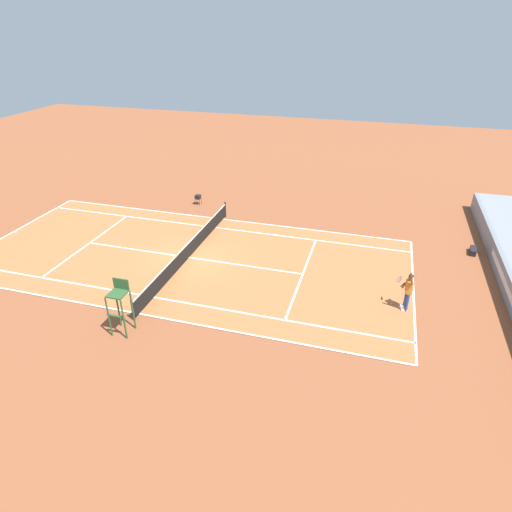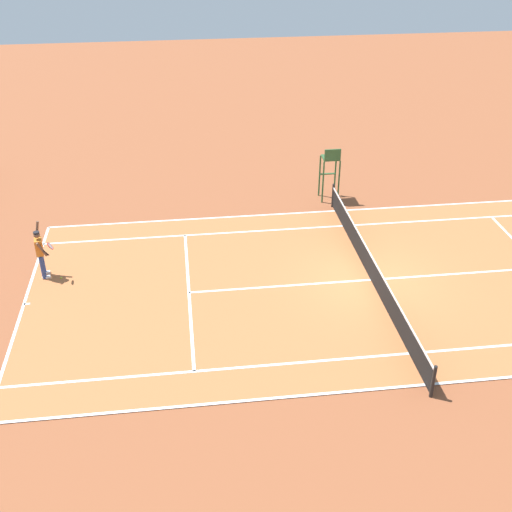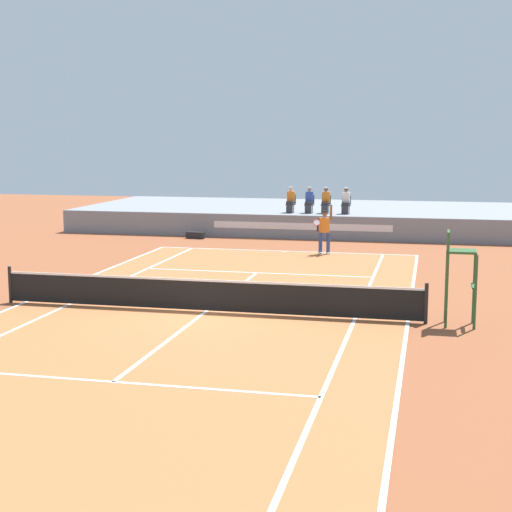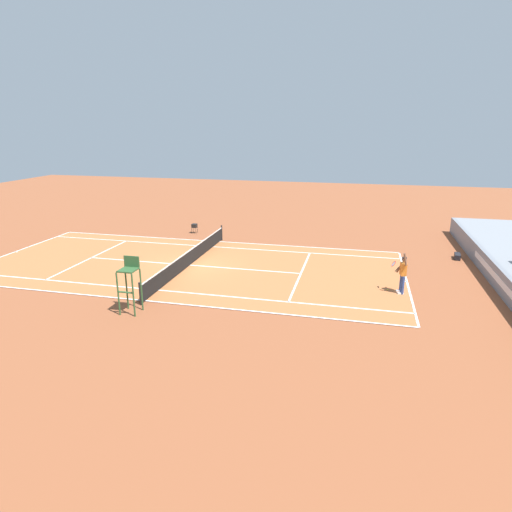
# 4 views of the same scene
# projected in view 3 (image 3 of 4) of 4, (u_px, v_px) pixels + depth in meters

# --- Properties ---
(ground_plane) EXTENTS (80.00, 80.00, 0.00)m
(ground_plane) POSITION_uv_depth(u_px,v_px,m) (206.00, 312.00, 21.43)
(ground_plane) COLOR brown
(court) EXTENTS (11.08, 23.88, 0.03)m
(court) POSITION_uv_depth(u_px,v_px,m) (206.00, 312.00, 21.43)
(court) COLOR #B76638
(court) RESTS_ON ground
(net) EXTENTS (11.98, 0.10, 1.07)m
(net) POSITION_uv_depth(u_px,v_px,m) (205.00, 294.00, 21.35)
(net) COLOR black
(net) RESTS_ON ground
(barrier_wall) EXTENTS (24.49, 0.25, 1.14)m
(barrier_wall) POSITION_uv_depth(u_px,v_px,m) (302.00, 227.00, 36.87)
(barrier_wall) COLOR gray
(barrier_wall) RESTS_ON ground
(bleacher_platform) EXTENTS (24.49, 9.72, 1.14)m
(bleacher_platform) POSITION_uv_depth(u_px,v_px,m) (317.00, 217.00, 41.67)
(bleacher_platform) COLOR gray
(bleacher_platform) RESTS_ON ground
(spectator_seated_0) EXTENTS (0.44, 0.60, 1.27)m
(spectator_seated_0) POSITION_uv_depth(u_px,v_px,m) (291.00, 200.00, 38.04)
(spectator_seated_0) COLOR #474C56
(spectator_seated_0) RESTS_ON bleacher_platform
(spectator_seated_1) EXTENTS (0.44, 0.60, 1.27)m
(spectator_seated_1) POSITION_uv_depth(u_px,v_px,m) (309.00, 201.00, 37.84)
(spectator_seated_1) COLOR #474C56
(spectator_seated_1) RESTS_ON bleacher_platform
(spectator_seated_2) EXTENTS (0.44, 0.60, 1.27)m
(spectator_seated_2) POSITION_uv_depth(u_px,v_px,m) (326.00, 201.00, 37.66)
(spectator_seated_2) COLOR #474C56
(spectator_seated_2) RESTS_ON bleacher_platform
(spectator_seated_3) EXTENTS (0.44, 0.60, 1.27)m
(spectator_seated_3) POSITION_uv_depth(u_px,v_px,m) (346.00, 201.00, 37.44)
(spectator_seated_3) COLOR #474C56
(spectator_seated_3) RESTS_ON bleacher_platform
(tennis_player) EXTENTS (0.75, 0.71, 2.08)m
(tennis_player) POSITION_uv_depth(u_px,v_px,m) (324.00, 231.00, 31.95)
(tennis_player) COLOR navy
(tennis_player) RESTS_ON ground
(tennis_ball) EXTENTS (0.07, 0.07, 0.07)m
(tennis_ball) POSITION_uv_depth(u_px,v_px,m) (316.00, 256.00, 31.58)
(tennis_ball) COLOR #D1E533
(tennis_ball) RESTS_ON ground
(umpire_chair) EXTENTS (0.77, 0.77, 2.44)m
(umpire_chair) POSITION_uv_depth(u_px,v_px,m) (459.00, 266.00, 19.73)
(umpire_chair) COLOR #2D562D
(umpire_chair) RESTS_ON ground
(equipment_bag) EXTENTS (0.93, 0.42, 0.32)m
(equipment_bag) POSITION_uv_depth(u_px,v_px,m) (195.00, 235.00, 37.16)
(equipment_bag) COLOR black
(equipment_bag) RESTS_ON ground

